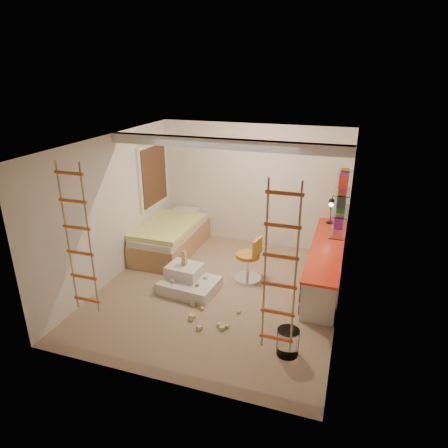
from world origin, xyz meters
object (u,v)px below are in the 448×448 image
(desk, at_px, (325,263))
(bed, at_px, (171,237))
(swivel_chair, at_px, (249,265))
(play_platform, at_px, (188,281))

(desk, distance_m, bed, 3.22)
(bed, distance_m, swivel_chair, 2.00)
(desk, distance_m, swivel_chair, 1.36)
(desk, xyz_separation_m, play_platform, (-2.23, -0.98, -0.24))
(swivel_chair, relative_size, play_platform, 0.85)
(desk, relative_size, play_platform, 2.78)
(swivel_chair, bearing_deg, desk, 13.40)
(bed, xyz_separation_m, swivel_chair, (1.88, -0.68, -0.01))
(swivel_chair, bearing_deg, play_platform, -144.09)
(desk, height_order, bed, desk)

